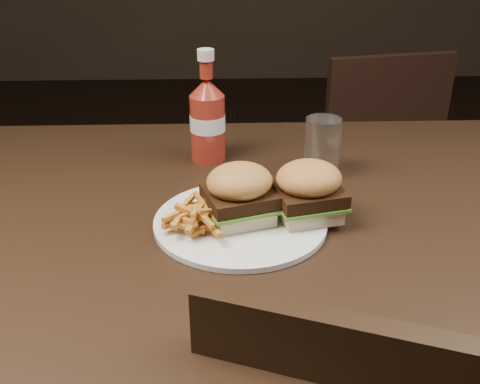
{
  "coord_description": "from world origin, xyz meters",
  "views": [
    {
      "loc": [
        -0.0,
        -0.77,
        1.17
      ],
      "look_at": [
        0.03,
        -0.04,
        0.8
      ],
      "focal_mm": 42.0,
      "sensor_mm": 36.0,
      "label": 1
    }
  ],
  "objects_px": {
    "plate": "(240,222)",
    "tumbler": "(322,145)",
    "chair_far": "(355,168)",
    "ketchup_bottle": "(208,129)",
    "dining_table": "(223,222)"
  },
  "relations": [
    {
      "from": "chair_far",
      "to": "tumbler",
      "type": "distance_m",
      "value": 0.85
    },
    {
      "from": "chair_far",
      "to": "dining_table",
      "type": "bearing_deg",
      "value": 52.49
    },
    {
      "from": "chair_far",
      "to": "ketchup_bottle",
      "type": "height_order",
      "value": "ketchup_bottle"
    },
    {
      "from": "plate",
      "to": "ketchup_bottle",
      "type": "relative_size",
      "value": 2.03
    },
    {
      "from": "plate",
      "to": "tumbler",
      "type": "distance_m",
      "value": 0.23
    },
    {
      "from": "dining_table",
      "to": "plate",
      "type": "height_order",
      "value": "plate"
    },
    {
      "from": "chair_far",
      "to": "ketchup_bottle",
      "type": "relative_size",
      "value": 2.94
    },
    {
      "from": "dining_table",
      "to": "chair_far",
      "type": "relative_size",
      "value": 3.21
    },
    {
      "from": "chair_far",
      "to": "tumbler",
      "type": "relative_size",
      "value": 3.84
    },
    {
      "from": "dining_table",
      "to": "ketchup_bottle",
      "type": "distance_m",
      "value": 0.22
    },
    {
      "from": "dining_table",
      "to": "ketchup_bottle",
      "type": "height_order",
      "value": "ketchup_bottle"
    },
    {
      "from": "plate",
      "to": "ketchup_bottle",
      "type": "height_order",
      "value": "ketchup_bottle"
    },
    {
      "from": "ketchup_bottle",
      "to": "plate",
      "type": "bearing_deg",
      "value": -78.47
    },
    {
      "from": "ketchup_bottle",
      "to": "dining_table",
      "type": "bearing_deg",
      "value": -83.1
    },
    {
      "from": "dining_table",
      "to": "tumbler",
      "type": "relative_size",
      "value": 12.31
    }
  ]
}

